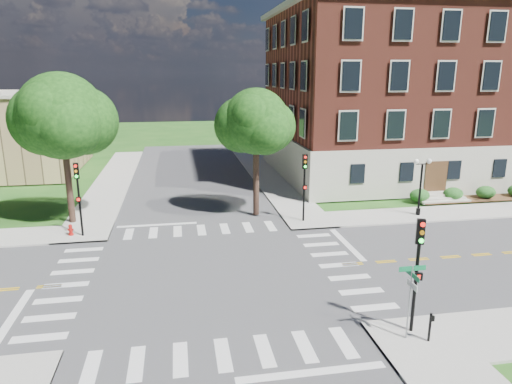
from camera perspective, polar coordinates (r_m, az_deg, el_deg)
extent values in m
plane|color=#1C5116|center=(24.66, -5.87, -10.27)|extent=(160.00, 160.00, 0.00)
cube|color=#3D3D3F|center=(24.66, -5.87, -10.26)|extent=(90.00, 12.00, 0.01)
cube|color=#3D3D3F|center=(24.66, -5.87, -10.25)|extent=(12.00, 90.00, 0.01)
cube|color=#9E9B93|center=(40.07, 28.08, -2.01)|extent=(34.00, 3.50, 0.12)
cube|color=#9E9B93|center=(47.38, 1.46, 2.10)|extent=(3.50, 34.00, 0.12)
cube|color=#9E9B93|center=(46.93, -17.44, 1.30)|extent=(3.50, 34.00, 0.12)
cube|color=silver|center=(29.20, 11.27, -6.42)|extent=(0.40, 5.50, 0.00)
cube|color=#BBB8A5|center=(51.73, 19.71, 4.75)|extent=(30.00, 20.00, 4.20)
cube|color=maroon|center=(51.08, 20.50, 13.61)|extent=(29.55, 19.70, 11.80)
cube|color=#BBB8A5|center=(51.44, 21.15, 20.45)|extent=(30.60, 20.60, 0.50)
cube|color=#472D19|center=(41.30, 21.56, 1.69)|extent=(2.00, 0.10, 2.80)
cylinder|color=black|center=(34.39, -22.27, 0.14)|extent=(0.44, 0.44, 4.54)
sphere|color=#0F340E|center=(33.57, -23.13, 8.73)|extent=(5.82, 5.82, 5.82)
cylinder|color=black|center=(33.58, 0.01, 0.93)|extent=(0.44, 0.44, 4.54)
sphere|color=#0F340E|center=(32.79, 0.01, 8.81)|extent=(4.73, 4.73, 4.73)
cylinder|color=black|center=(19.69, 19.25, -11.29)|extent=(0.14, 0.14, 3.80)
cube|color=black|center=(18.80, 19.86, -4.67)|extent=(0.38, 0.33, 1.00)
cylinder|color=red|center=(18.59, 20.14, -3.84)|extent=(0.19, 0.11, 0.18)
cylinder|color=orange|center=(18.70, 20.06, -4.80)|extent=(0.19, 0.11, 0.18)
cylinder|color=#19E533|center=(18.80, 19.97, -5.75)|extent=(0.19, 0.11, 0.18)
cube|color=black|center=(19.30, 19.66, -9.90)|extent=(0.32, 0.23, 0.30)
cylinder|color=black|center=(32.33, 6.01, -0.37)|extent=(0.14, 0.14, 3.80)
cube|color=black|center=(31.80, 6.13, 3.81)|extent=(0.34, 0.25, 1.00)
cylinder|color=red|center=(31.62, 6.21, 4.35)|extent=(0.18, 0.07, 0.18)
cylinder|color=orange|center=(31.68, 6.19, 3.76)|extent=(0.18, 0.07, 0.18)
cylinder|color=#19E533|center=(31.74, 6.18, 3.18)|extent=(0.18, 0.07, 0.18)
cube|color=black|center=(32.02, 6.13, 0.58)|extent=(0.31, 0.15, 0.30)
cylinder|color=black|center=(31.29, -21.14, -1.82)|extent=(0.14, 0.14, 3.80)
cube|color=black|center=(30.74, -21.54, 2.48)|extent=(0.36, 0.28, 1.00)
cylinder|color=red|center=(30.55, -21.65, 3.03)|extent=(0.19, 0.08, 0.18)
cylinder|color=orange|center=(30.61, -21.59, 2.43)|extent=(0.19, 0.08, 0.18)
cylinder|color=#19E533|center=(30.68, -21.53, 1.83)|extent=(0.19, 0.08, 0.18)
cube|color=black|center=(30.97, -21.30, -0.84)|extent=(0.32, 0.18, 0.30)
cylinder|color=black|center=(36.05, 19.60, -2.31)|extent=(0.32, 0.32, 0.50)
cylinder|color=black|center=(35.63, 19.83, 0.23)|extent=(0.16, 0.16, 3.80)
cube|color=black|center=(35.22, 20.10, 3.31)|extent=(1.00, 0.06, 0.06)
sphere|color=white|center=(34.94, 19.41, 3.62)|extent=(0.36, 0.36, 0.36)
sphere|color=white|center=(35.44, 20.83, 3.64)|extent=(0.36, 0.36, 0.36)
cylinder|color=gray|center=(19.27, 18.61, -12.99)|extent=(0.07, 0.07, 3.10)
cube|color=#0D6C3D|center=(18.66, 18.97, -9.03)|extent=(1.10, 0.03, 0.20)
cube|color=#0D6C3D|center=(18.76, 18.91, -9.73)|extent=(0.03, 1.10, 0.20)
cube|color=silver|center=(18.96, 18.93, -10.95)|extent=(0.03, 0.75, 0.25)
cylinder|color=black|center=(19.82, 20.90, -15.52)|extent=(0.10, 0.10, 1.20)
cube|color=black|center=(19.51, 21.21, -14.53)|extent=(0.14, 0.08, 0.22)
cylinder|color=#980F0B|center=(32.16, -22.11, -4.94)|extent=(0.32, 0.32, 0.10)
cylinder|color=#980F0B|center=(32.08, -22.15, -4.52)|extent=(0.22, 0.22, 0.60)
sphere|color=#980F0B|center=(31.98, -22.21, -3.96)|extent=(0.24, 0.24, 0.24)
cylinder|color=#980F0B|center=(32.06, -22.16, -4.38)|extent=(0.35, 0.12, 0.12)
cylinder|color=#980F0B|center=(32.06, -22.16, -4.38)|extent=(0.12, 0.35, 0.12)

